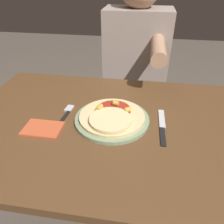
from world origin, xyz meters
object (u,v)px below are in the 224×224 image
object	(u,v)px
fork	(65,115)
person_diner	(136,64)
pizza	(112,116)
dining_table	(121,144)
plate	(112,119)
knife	(162,127)

from	to	relation	value
fork	person_diner	bearing A→B (deg)	68.05
pizza	person_diner	world-z (taller)	person_diner
dining_table	fork	size ratio (longest dim) A/B	7.13
dining_table	plate	world-z (taller)	plate
pizza	fork	size ratio (longest dim) A/B	1.41
plate	fork	size ratio (longest dim) A/B	1.61
plate	pizza	world-z (taller)	pizza
pizza	person_diner	xyz separation A→B (m)	(0.05, 0.61, -0.02)
knife	plate	bearing A→B (deg)	176.02
pizza	knife	size ratio (longest dim) A/B	1.13
plate	person_diner	bearing A→B (deg)	85.04
plate	fork	bearing A→B (deg)	178.68
plate	person_diner	world-z (taller)	person_diner
plate	pizza	xyz separation A→B (m)	(-0.00, -0.01, 0.02)
fork	plate	bearing A→B (deg)	-1.32
dining_table	pizza	bearing A→B (deg)	175.86
plate	knife	world-z (taller)	plate
dining_table	fork	world-z (taller)	fork
fork	knife	distance (m)	0.38
plate	person_diner	xyz separation A→B (m)	(0.05, 0.61, -0.00)
dining_table	person_diner	xyz separation A→B (m)	(0.01, 0.61, 0.11)
fork	dining_table	bearing A→B (deg)	-3.28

